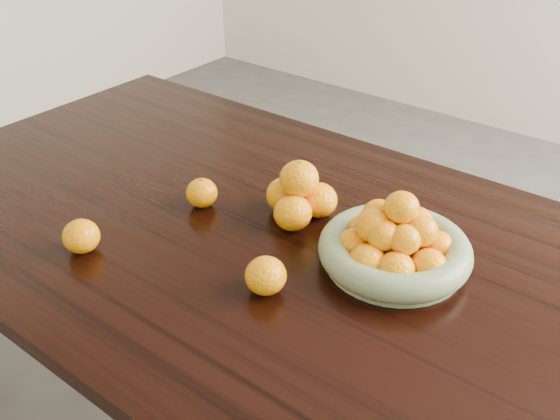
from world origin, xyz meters
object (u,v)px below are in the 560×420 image
Objects in this scene: dining_table at (295,277)px; fruit_bowl at (394,245)px; loose_orange_0 at (202,193)px; orange_pyramid at (299,196)px.

dining_table is 6.77× the size of fruit_bowl.
loose_orange_0 is (-0.25, -0.01, 0.12)m from dining_table.
loose_orange_0 is at bearing -171.37° from fruit_bowl.
fruit_bowl is 4.19× the size of loose_orange_0.
orange_pyramid is at bearing 24.83° from loose_orange_0.
loose_orange_0 reaches higher than dining_table.
dining_table is at bearing 2.17° from loose_orange_0.
orange_pyramid is at bearing 174.21° from fruit_bowl.
orange_pyramid is at bearing 122.53° from dining_table.
orange_pyramid is 0.22m from loose_orange_0.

